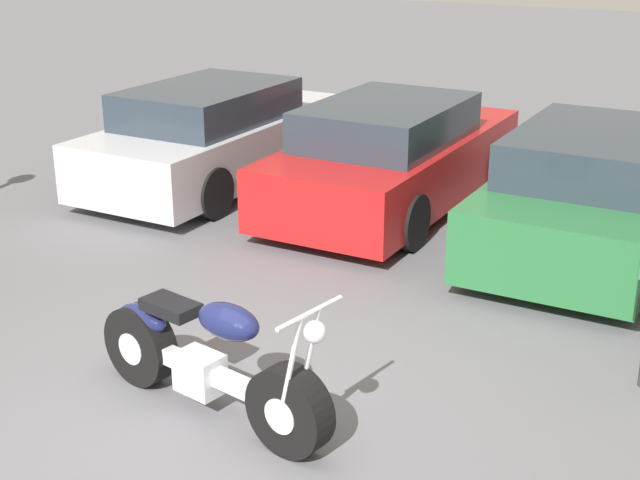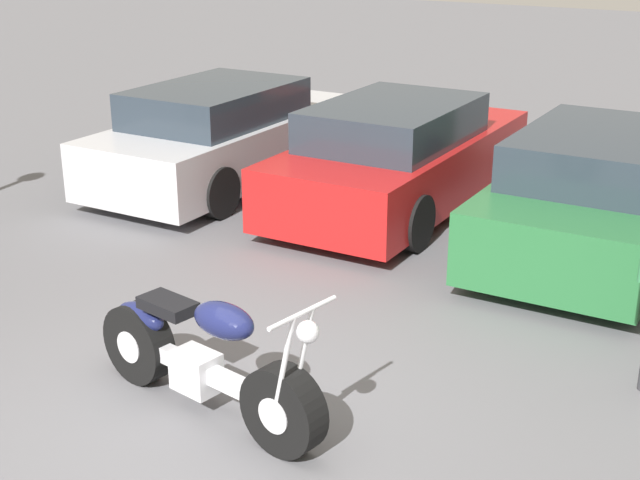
{
  "view_description": "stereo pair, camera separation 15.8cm",
  "coord_description": "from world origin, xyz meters",
  "px_view_note": "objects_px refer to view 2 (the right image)",
  "views": [
    {
      "loc": [
        3.36,
        -4.3,
        3.45
      ],
      "look_at": [
        -0.02,
        1.82,
        0.85
      ],
      "focal_mm": 50.0,
      "sensor_mm": 36.0,
      "label": 1
    },
    {
      "loc": [
        3.5,
        -4.23,
        3.45
      ],
      "look_at": [
        -0.02,
        1.82,
        0.85
      ],
      "focal_mm": 50.0,
      "sensor_mm": 36.0,
      "label": 2
    }
  ],
  "objects_px": {
    "motorcycle": "(203,361)",
    "parked_car_silver": "(226,135)",
    "parked_car_green": "(601,192)",
    "parked_car_red": "(400,157)"
  },
  "relations": [
    {
      "from": "motorcycle",
      "to": "parked_car_silver",
      "type": "bearing_deg",
      "value": 124.15
    },
    {
      "from": "motorcycle",
      "to": "parked_car_silver",
      "type": "height_order",
      "value": "parked_car_silver"
    },
    {
      "from": "parked_car_silver",
      "to": "parked_car_green",
      "type": "xyz_separation_m",
      "value": [
        4.93,
        -0.05,
        0.0
      ]
    },
    {
      "from": "parked_car_silver",
      "to": "parked_car_green",
      "type": "bearing_deg",
      "value": -0.64
    },
    {
      "from": "parked_car_green",
      "to": "motorcycle",
      "type": "bearing_deg",
      "value": -108.53
    },
    {
      "from": "parked_car_green",
      "to": "parked_car_silver",
      "type": "bearing_deg",
      "value": 179.36
    },
    {
      "from": "parked_car_red",
      "to": "motorcycle",
      "type": "bearing_deg",
      "value": -80.5
    },
    {
      "from": "parked_car_silver",
      "to": "parked_car_red",
      "type": "height_order",
      "value": "same"
    },
    {
      "from": "motorcycle",
      "to": "parked_car_silver",
      "type": "xyz_separation_m",
      "value": [
        -3.31,
        4.89,
        0.22
      ]
    },
    {
      "from": "motorcycle",
      "to": "parked_car_silver",
      "type": "relative_size",
      "value": 0.5
    }
  ]
}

